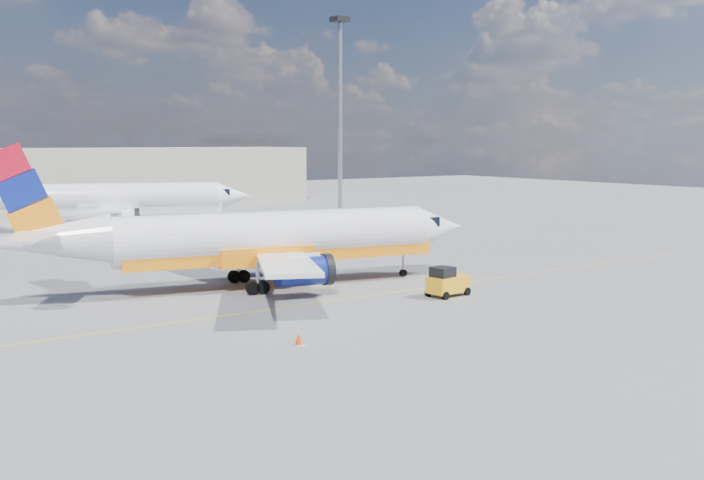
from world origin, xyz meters
TOP-DOWN VIEW (x-y plane):
  - ground at (0.00, 0.00)m, footprint 240.00×240.00m
  - taxi_line at (0.00, 3.00)m, footprint 70.00×0.15m
  - terminal_main at (5.00, 75.00)m, footprint 70.00×14.00m
  - main_jet at (0.70, 8.95)m, footprint 29.75×22.96m
  - second_jet at (2.86, 45.51)m, footprint 29.81×22.58m
  - gse_tug at (8.27, 0.33)m, footprint 2.62×1.82m
  - traffic_cone at (-4.51, -4.32)m, footprint 0.42×0.42m
  - floodlight_mast at (25.15, 36.69)m, footprint 1.60×1.60m

SIDE VIEW (x-z plane):
  - ground at x=0.00m, z-range 0.00..0.00m
  - taxi_line at x=0.00m, z-range 0.00..0.01m
  - traffic_cone at x=-4.51m, z-range -0.01..0.58m
  - gse_tug at x=8.27m, z-range -0.05..1.71m
  - main_jet at x=0.70m, z-range -1.50..7.48m
  - second_jet at x=2.86m, z-range -1.51..7.57m
  - terminal_main at x=5.00m, z-range 0.00..8.00m
  - floodlight_mast at x=25.15m, z-range 2.18..24.07m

